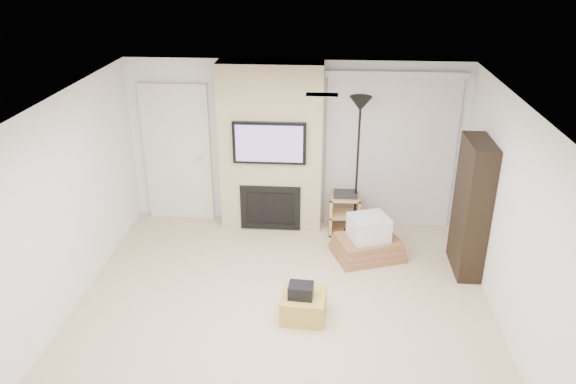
# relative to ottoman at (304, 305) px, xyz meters

# --- Properties ---
(floor) EXTENTS (5.00, 5.50, 0.00)m
(floor) POSITION_rel_ottoman_xyz_m (-0.26, -0.22, -0.15)
(floor) COLOR #CDB693
(floor) RESTS_ON ground
(ceiling) EXTENTS (5.00, 5.50, 0.00)m
(ceiling) POSITION_rel_ottoman_xyz_m (-0.26, -0.22, 2.35)
(ceiling) COLOR white
(ceiling) RESTS_ON wall_back
(wall_back) EXTENTS (5.00, 0.00, 2.50)m
(wall_back) POSITION_rel_ottoman_xyz_m (-0.26, 2.53, 1.10)
(wall_back) COLOR white
(wall_back) RESTS_ON ground
(wall_left) EXTENTS (0.00, 5.50, 2.50)m
(wall_left) POSITION_rel_ottoman_xyz_m (-2.76, -0.22, 1.10)
(wall_left) COLOR white
(wall_left) RESTS_ON ground
(wall_right) EXTENTS (0.00, 5.50, 2.50)m
(wall_right) POSITION_rel_ottoman_xyz_m (2.24, -0.22, 1.10)
(wall_right) COLOR white
(wall_right) RESTS_ON ground
(hvac_vent) EXTENTS (0.35, 0.18, 0.01)m
(hvac_vent) POSITION_rel_ottoman_xyz_m (0.14, 0.58, 2.35)
(hvac_vent) COLOR silver
(hvac_vent) RESTS_ON ceiling
(ottoman) EXTENTS (0.53, 0.53, 0.30)m
(ottoman) POSITION_rel_ottoman_xyz_m (0.00, 0.00, 0.00)
(ottoman) COLOR #B69A3F
(ottoman) RESTS_ON floor
(black_bag) EXTENTS (0.29, 0.24, 0.16)m
(black_bag) POSITION_rel_ottoman_xyz_m (-0.03, -0.04, 0.23)
(black_bag) COLOR black
(black_bag) RESTS_ON ottoman
(fireplace_wall) EXTENTS (1.50, 0.47, 2.50)m
(fireplace_wall) POSITION_rel_ottoman_xyz_m (-0.61, 2.32, 1.09)
(fireplace_wall) COLOR tan
(fireplace_wall) RESTS_ON floor
(entry_door) EXTENTS (1.02, 0.11, 2.14)m
(entry_door) POSITION_rel_ottoman_xyz_m (-2.05, 2.49, 0.90)
(entry_door) COLOR silver
(entry_door) RESTS_ON floor
(vertical_blinds) EXTENTS (1.98, 0.10, 2.37)m
(vertical_blinds) POSITION_rel_ottoman_xyz_m (1.14, 2.48, 1.12)
(vertical_blinds) COLOR silver
(vertical_blinds) RESTS_ON floor
(floor_lamp) EXTENTS (0.31, 0.31, 2.10)m
(floor_lamp) POSITION_rel_ottoman_xyz_m (0.65, 2.10, 1.50)
(floor_lamp) COLOR black
(floor_lamp) RESTS_ON floor
(av_stand) EXTENTS (0.45, 0.38, 0.66)m
(av_stand) POSITION_rel_ottoman_xyz_m (0.51, 2.13, 0.20)
(av_stand) COLOR tan
(av_stand) RESTS_ON floor
(box_stack) EXTENTS (1.08, 0.95, 0.61)m
(box_stack) POSITION_rel_ottoman_xyz_m (0.82, 1.45, 0.08)
(box_stack) COLOR #8E5D3C
(box_stack) RESTS_ON floor
(bookshelf) EXTENTS (0.30, 0.80, 1.80)m
(bookshelf) POSITION_rel_ottoman_xyz_m (2.08, 1.23, 0.75)
(bookshelf) COLOR black
(bookshelf) RESTS_ON floor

